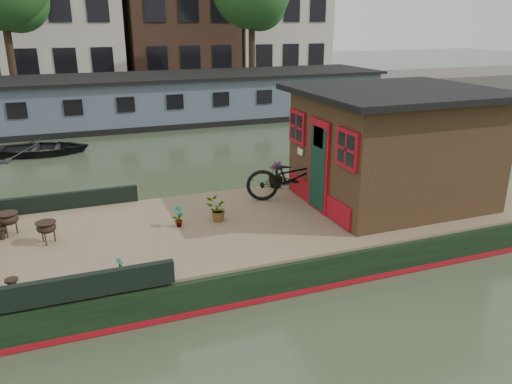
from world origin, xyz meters
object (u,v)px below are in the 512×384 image
object	(u,v)px
potted_plant_a	(178,216)
brazier_rear	(8,224)
dinghy	(40,145)
bicycle	(294,177)
cabin	(393,145)
brazier_front	(47,233)

from	to	relation	value
potted_plant_a	brazier_rear	world-z (taller)	potted_plant_a
brazier_rear	dinghy	xyz separation A→B (m)	(0.22, 8.84, -0.53)
bicycle	dinghy	distance (m)	10.54
bicycle	dinghy	bearing A→B (deg)	51.68
brazier_rear	cabin	bearing A→B (deg)	-6.38
brazier_front	brazier_rear	world-z (taller)	brazier_rear
cabin	dinghy	world-z (taller)	cabin
bicycle	potted_plant_a	bearing A→B (deg)	122.77
brazier_rear	dinghy	distance (m)	8.86
cabin	bicycle	bearing A→B (deg)	160.05
brazier_front	brazier_rear	distance (m)	0.92
potted_plant_a	brazier_rear	xyz separation A→B (m)	(-2.99, 0.72, -0.01)
cabin	brazier_front	bearing A→B (deg)	178.22
potted_plant_a	dinghy	distance (m)	9.97
cabin	brazier_rear	distance (m)	7.77
brazier_front	dinghy	xyz separation A→B (m)	(-0.45, 9.48, -0.52)
bicycle	brazier_rear	size ratio (longest dim) A/B	4.74
brazier_rear	dinghy	bearing A→B (deg)	88.58
dinghy	bicycle	bearing A→B (deg)	-141.01
potted_plant_a	brazier_front	distance (m)	2.33
cabin	brazier_rear	xyz separation A→B (m)	(-7.66, 0.86, -1.01)
bicycle	brazier_rear	bearing A→B (deg)	109.03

